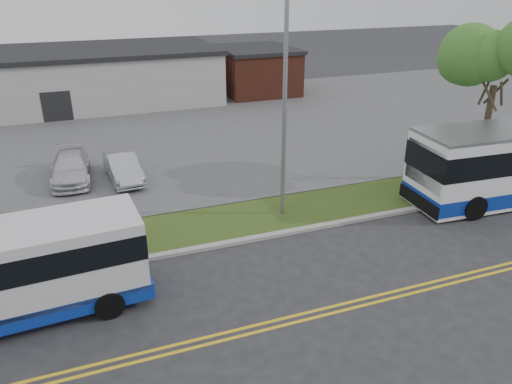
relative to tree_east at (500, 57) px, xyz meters
name	(u,v)px	position (x,y,z in m)	size (l,w,h in m)	color
ground	(238,258)	(-14.00, -3.00, -6.20)	(140.00, 140.00, 0.00)	#28282B
lane_line_north	(278,320)	(-14.00, -6.85, -6.20)	(70.00, 0.12, 0.01)	yellow
lane_line_south	(282,326)	(-14.00, -7.15, -6.20)	(70.00, 0.12, 0.01)	yellow
curb	(229,243)	(-14.00, -1.90, -6.13)	(80.00, 0.30, 0.15)	#9E9B93
verge	(216,224)	(-14.00, -0.10, -6.15)	(80.00, 3.30, 0.10)	#344918
parking_lot	(156,132)	(-14.00, 14.00, -6.15)	(80.00, 25.00, 0.10)	#4C4C4F
commercial_building	(54,79)	(-20.00, 24.00, -4.02)	(25.40, 10.40, 4.35)	#9E9E99
brick_wing	(256,70)	(-3.50, 23.00, -4.24)	(6.30, 7.30, 3.90)	brown
tree_east	(500,57)	(0.00, 0.00, 0.00)	(5.20, 5.20, 8.33)	#372C1E
streetlight_near	(285,98)	(-11.00, -0.27, -0.97)	(0.35, 1.53, 9.50)	gray
shuttle_bus	(36,268)	(-20.75, -3.81, -4.60)	(7.96, 3.05, 2.99)	navy
pedestrian	(122,222)	(-17.83, -0.32, -5.24)	(0.63, 0.41, 1.72)	black
parked_car_a	(123,167)	(-17.04, 6.16, -5.44)	(1.41, 4.05, 1.33)	#A7A8AE
parked_car_b	(71,168)	(-19.51, 7.08, -5.44)	(1.85, 4.55, 1.32)	silver
grocery_bag_left	(117,242)	(-18.13, -0.57, -5.94)	(0.32, 0.32, 0.32)	white
grocery_bag_right	(131,233)	(-17.53, -0.07, -5.94)	(0.32, 0.32, 0.32)	white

